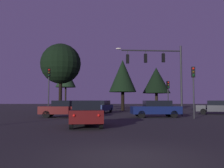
% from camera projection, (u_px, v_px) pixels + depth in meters
% --- Properties ---
extents(ground_plane, '(168.00, 168.00, 0.00)m').
position_uv_depth(ground_plane, '(112.00, 113.00, 30.95)').
color(ground_plane, '#262326').
rests_on(ground_plane, ground).
extents(traffic_signal_mast_arm, '(6.82, 0.65, 7.16)m').
position_uv_depth(traffic_signal_mast_arm, '(161.00, 66.00, 25.43)').
color(traffic_signal_mast_arm, '#232326').
rests_on(traffic_signal_mast_arm, ground).
extents(traffic_light_corner_left, '(0.36, 0.38, 4.90)m').
position_uv_depth(traffic_light_corner_left, '(49.00, 82.00, 26.16)').
color(traffic_light_corner_left, '#232326').
rests_on(traffic_light_corner_left, ground).
extents(traffic_light_corner_right, '(0.34, 0.37, 4.37)m').
position_uv_depth(traffic_light_corner_right, '(193.00, 82.00, 21.02)').
color(traffic_light_corner_right, '#232326').
rests_on(traffic_light_corner_right, ground).
extents(traffic_light_median, '(0.34, 0.37, 3.85)m').
position_uv_depth(traffic_light_median, '(168.00, 90.00, 29.87)').
color(traffic_light_median, '#232326').
rests_on(traffic_light_median, ground).
extents(car_nearside_lane, '(2.13, 4.10, 1.52)m').
position_uv_depth(car_nearside_lane, '(86.00, 113.00, 14.56)').
color(car_nearside_lane, '#4C0F0F').
rests_on(car_nearside_lane, ground).
extents(car_crossing_left, '(4.48, 1.77, 1.52)m').
position_uv_depth(car_crossing_left, '(65.00, 109.00, 22.50)').
color(car_crossing_left, '#4C0F0F').
rests_on(car_crossing_left, ground).
extents(car_crossing_right, '(4.54, 2.04, 1.52)m').
position_uv_depth(car_crossing_right, '(156.00, 108.00, 22.63)').
color(car_crossing_right, '#0F1947').
rests_on(car_crossing_right, ground).
extents(car_far_lane, '(2.99, 4.82, 1.52)m').
position_uv_depth(car_far_lane, '(101.00, 106.00, 30.42)').
color(car_far_lane, '#0F1947').
rests_on(car_far_lane, ground).
extents(car_parked_lot, '(4.85, 3.35, 1.52)m').
position_uv_depth(car_parked_lot, '(218.00, 107.00, 27.50)').
color(car_parked_lot, '#232328').
rests_on(car_parked_lot, ground).
extents(tree_behind_sign, '(5.19, 5.19, 8.87)m').
position_uv_depth(tree_behind_sign, '(61.00, 64.00, 32.22)').
color(tree_behind_sign, black).
rests_on(tree_behind_sign, ground).
extents(tree_left_far, '(4.18, 4.18, 7.77)m').
position_uv_depth(tree_left_far, '(123.00, 76.00, 38.27)').
color(tree_left_far, black).
rests_on(tree_left_far, ground).
extents(tree_center_horizon, '(3.74, 3.74, 7.78)m').
position_uv_depth(tree_center_horizon, '(66.00, 77.00, 46.01)').
color(tree_center_horizon, black).
rests_on(tree_center_horizon, ground).
extents(tree_right_cluster, '(4.87, 4.87, 7.35)m').
position_uv_depth(tree_right_cluster, '(156.00, 80.00, 43.91)').
color(tree_right_cluster, black).
rests_on(tree_right_cluster, ground).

